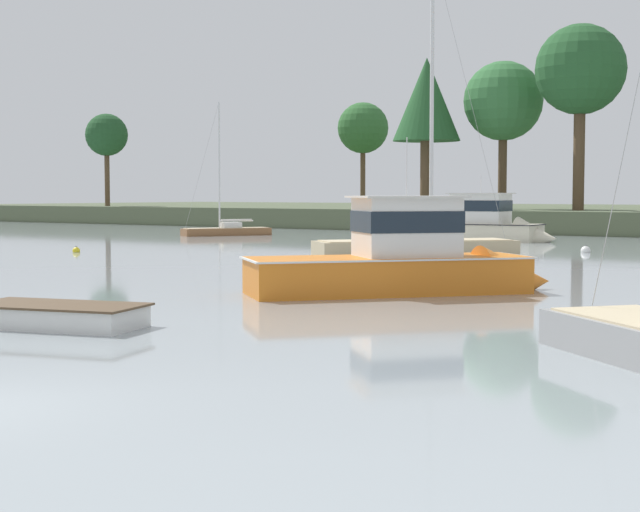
# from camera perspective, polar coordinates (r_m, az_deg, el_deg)

# --- Properties ---
(dinghy_white) EXTENTS (4.18, 2.78, 0.71)m
(dinghy_white) POSITION_cam_1_polar(r_m,az_deg,el_deg) (22.06, -15.19, -3.63)
(dinghy_white) COLOR white
(dinghy_white) RESTS_ON ground
(sailboat_wood) EXTENTS (4.42, 6.14, 9.59)m
(sailboat_wood) POSITION_cam_1_polar(r_m,az_deg,el_deg) (67.88, -5.51, 1.38)
(sailboat_wood) COLOR brown
(sailboat_wood) RESTS_ON ground
(sailboat_sand) EXTENTS (8.06, 8.65, 14.55)m
(sailboat_sand) POSITION_cam_1_polar(r_m,az_deg,el_deg) (44.94, 5.61, 0.31)
(sailboat_sand) COLOR tan
(sailboat_sand) RESTS_ON ground
(cruiser_orange) EXTENTS (8.02, 8.70, 5.47)m
(cruiser_orange) POSITION_cam_1_polar(r_m,az_deg,el_deg) (28.80, 5.72, -0.86)
(cruiser_orange) COLOR orange
(cruiser_orange) RESTS_ON ground
(cruiser_cream) EXTENTS (10.05, 3.37, 5.16)m
(cruiser_cream) POSITION_cam_1_polar(r_m,az_deg,el_deg) (60.86, 9.74, 1.55)
(cruiser_cream) COLOR beige
(cruiser_cream) RESTS_ON ground
(mooring_buoy_white) EXTENTS (0.48, 0.48, 0.53)m
(mooring_buoy_white) POSITION_cam_1_polar(r_m,az_deg,el_deg) (49.89, 15.35, 0.30)
(mooring_buoy_white) COLOR white
(mooring_buoy_white) RESTS_ON ground
(mooring_buoy_yellow) EXTENTS (0.38, 0.38, 0.43)m
(mooring_buoy_yellow) POSITION_cam_1_polar(r_m,az_deg,el_deg) (49.93, -14.14, 0.30)
(mooring_buoy_yellow) COLOR yellow
(mooring_buoy_yellow) RESTS_ON ground
(mooring_buoy_red) EXTENTS (0.52, 0.52, 0.57)m
(mooring_buoy_red) POSITION_cam_1_polar(r_m,az_deg,el_deg) (53.46, 0.37, 0.65)
(mooring_buoy_red) COLOR red
(mooring_buoy_red) RESTS_ON ground
(shore_tree_inland_c) EXTENTS (6.34, 6.34, 11.82)m
(shore_tree_inland_c) POSITION_cam_1_polar(r_m,az_deg,el_deg) (79.75, 10.73, 8.91)
(shore_tree_inland_c) COLOR brown
(shore_tree_inland_c) RESTS_ON far_shore_bank
(shore_tree_center) EXTENTS (6.66, 6.66, 13.74)m
(shore_tree_center) POSITION_cam_1_polar(r_m,az_deg,el_deg) (75.25, 15.07, 10.46)
(shore_tree_center) COLOR brown
(shore_tree_center) RESTS_ON far_shore_bank
(shore_tree_center_left) EXTENTS (4.21, 4.21, 9.20)m
(shore_tree_center_left) POSITION_cam_1_polar(r_m,az_deg,el_deg) (99.59, -12.44, 6.93)
(shore_tree_center_left) COLOR brown
(shore_tree_center_left) RESTS_ON far_shore_bank
(shore_tree_left) EXTENTS (5.47, 5.47, 11.03)m
(shore_tree_left) POSITION_cam_1_polar(r_m,az_deg,el_deg) (105.07, 2.54, 7.51)
(shore_tree_left) COLOR brown
(shore_tree_left) RESTS_ON far_shore_bank
(shore_tree_center_right) EXTENTS (5.41, 5.41, 12.05)m
(shore_tree_center_right) POSITION_cam_1_polar(r_m,az_deg,el_deg) (78.57, 6.29, 9.02)
(shore_tree_center_right) COLOR brown
(shore_tree_center_right) RESTS_ON far_shore_bank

